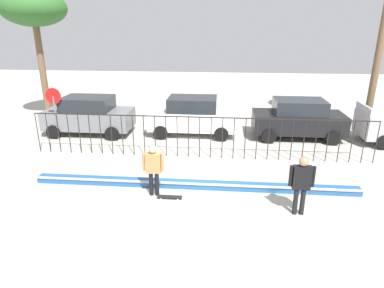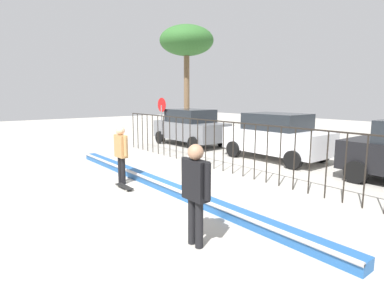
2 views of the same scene
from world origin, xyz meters
TOP-DOWN VIEW (x-y plane):
  - ground_plane at (0.00, 0.00)m, footprint 60.00×60.00m
  - bowl_coping_ledge at (0.00, 0.56)m, footprint 11.00×0.40m
  - perimeter_fence at (0.00, 3.39)m, footprint 14.04×0.04m
  - skateboarder at (-1.23, -0.07)m, footprint 0.70×0.26m
  - skateboard at (-0.69, -0.26)m, footprint 0.80×0.20m
  - camera_operator at (3.20, -0.83)m, footprint 0.73×0.27m
  - parked_car_gray at (-5.78, 6.10)m, footprint 4.30×2.12m
  - parked_car_white at (-0.58, 6.48)m, footprint 4.30×2.12m
  - stop_sign at (-7.00, 5.11)m, footprint 0.76×0.07m
  - palm_tree_short at (-9.21, 8.50)m, footprint 3.44×3.44m

SIDE VIEW (x-z plane):
  - ground_plane at x=0.00m, z-range 0.00..0.00m
  - skateboard at x=-0.69m, z-range 0.02..0.10m
  - bowl_coping_ledge at x=0.00m, z-range -0.01..0.25m
  - parked_car_gray at x=-5.78m, z-range 0.02..1.92m
  - parked_car_white at x=-0.58m, z-range 0.02..1.92m
  - skateboarder at x=-1.23m, z-range 0.17..1.89m
  - camera_operator at x=3.20m, z-range 0.18..1.98m
  - perimeter_fence at x=0.00m, z-range 0.21..1.96m
  - stop_sign at x=-7.00m, z-range 0.37..2.87m
  - palm_tree_short at x=-9.21m, z-range 2.47..9.49m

